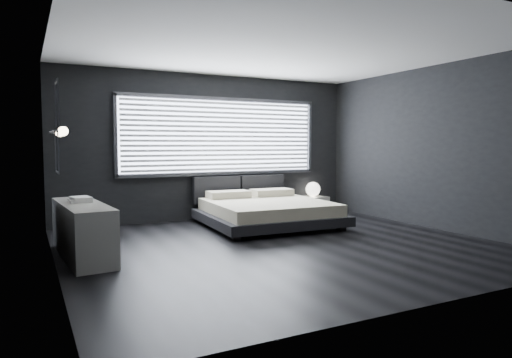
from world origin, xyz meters
name	(u,v)px	position (x,y,z in m)	size (l,w,h in m)	color
room	(283,148)	(0.00, 0.00, 1.40)	(6.04, 6.00, 2.80)	black
window	(222,136)	(0.20, 2.70, 1.61)	(4.14, 0.09, 1.52)	white
headboard	(240,189)	(0.55, 2.64, 0.57)	(1.96, 0.16, 0.52)	black
sconce_near	(63,131)	(-2.88, 0.05, 1.60)	(0.18, 0.11, 0.11)	silver
sconce_far	(59,132)	(-2.88, 0.65, 1.60)	(0.18, 0.11, 0.11)	silver
wall_art_upper	(57,105)	(-2.98, -0.55, 1.85)	(0.01, 0.48, 0.48)	#47474C
wall_art_lower	(57,151)	(-2.98, -0.30, 1.38)	(0.01, 0.48, 0.48)	#47474C
bed	(267,211)	(0.55, 1.49, 0.27)	(2.32, 2.23, 0.58)	black
nightstand	(312,204)	(2.20, 2.50, 0.17)	(0.58, 0.48, 0.34)	silver
orb_lamp	(313,189)	(2.22, 2.52, 0.49)	(0.31, 0.31, 0.31)	white
dresser	(83,230)	(-2.65, 0.54, 0.35)	(0.63, 1.78, 0.70)	silver
book_stack	(80,199)	(-2.65, 0.70, 0.73)	(0.28, 0.36, 0.07)	silver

